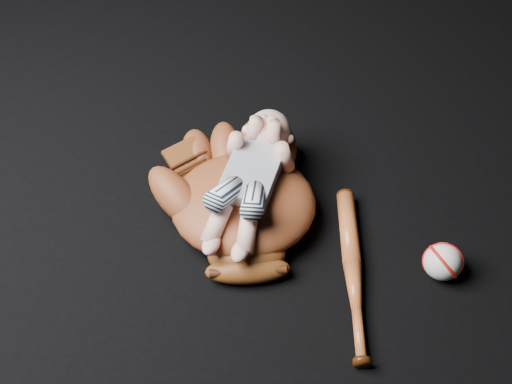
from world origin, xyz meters
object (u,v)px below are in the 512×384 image
baseball_bat (353,273)px  newborn_baby (247,181)px  baseball_glove (243,200)px  baseball (443,262)px

baseball_bat → newborn_baby: bearing=162.6°
baseball_glove → baseball: (0.40, -0.00, -0.03)m
baseball_glove → newborn_baby: size_ratio=1.18×
newborn_baby → baseball: 0.40m
baseball_glove → newborn_baby: 0.05m
baseball_glove → newborn_baby: (0.01, 0.01, 0.05)m
baseball_glove → baseball_bat: size_ratio=1.07×
baseball → baseball_bat: bearing=-156.7°
newborn_baby → baseball_bat: size_ratio=0.91×
baseball_glove → baseball_bat: 0.26m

